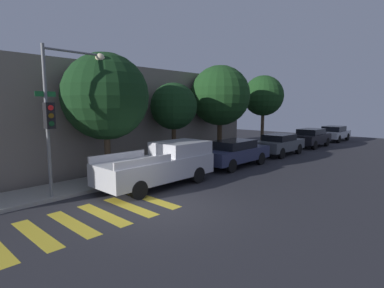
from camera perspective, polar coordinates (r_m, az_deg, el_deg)
ground_plane at (r=10.23m, az=-6.75°, el=-12.09°), size 60.00×60.00×0.00m
sidewalk at (r=13.61m, az=-18.59°, el=-7.19°), size 26.00×2.14×0.14m
building_row at (r=17.29m, az=-26.10°, el=4.38°), size 26.00×6.00×5.45m
crosswalk at (r=9.60m, az=-21.82°, el=-13.89°), size 6.42×2.60×0.00m
traffic_light_pole at (r=11.75m, az=-23.58°, el=7.53°), size 2.68×0.56×5.49m
pickup_truck at (r=12.84m, az=-5.80°, el=-3.81°), size 5.21×1.98×1.78m
sedan_near_corner at (r=16.89m, az=8.15°, el=-1.58°), size 4.67×1.79×1.48m
sedan_middle at (r=21.50m, az=16.35°, el=0.05°), size 4.24×1.78×1.44m
sedan_far_end at (r=26.57m, az=21.74°, el=1.22°), size 4.38×1.82×1.50m
sedan_tail_of_row at (r=31.91m, az=25.43°, el=1.90°), size 4.25×1.87×1.44m
tree_near_corner at (r=13.69m, az=-16.14°, el=8.63°), size 3.77×3.77×5.66m
tree_midblock at (r=16.18m, az=-3.52°, el=7.13°), size 2.51×2.51×4.62m
tree_far_end at (r=19.22m, az=5.36°, el=9.13°), size 3.77×3.77×5.91m
tree_behind_truck at (r=23.73m, az=13.43°, el=8.90°), size 3.06×3.06×5.67m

